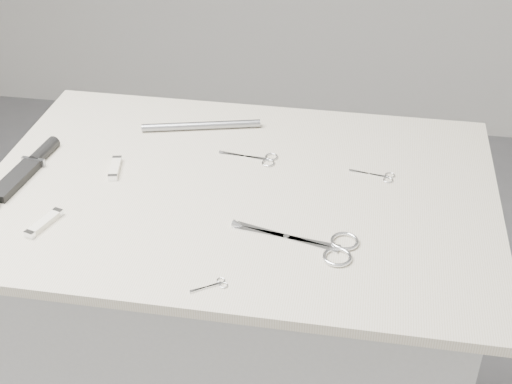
% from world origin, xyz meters
% --- Properties ---
extents(plinth, '(0.90, 0.60, 0.90)m').
position_xyz_m(plinth, '(0.00, 0.00, 0.45)').
color(plinth, '#B3B3B0').
rests_on(plinth, ground).
extents(display_board, '(1.00, 0.70, 0.02)m').
position_xyz_m(display_board, '(0.00, 0.00, 0.91)').
color(display_board, beige).
rests_on(display_board, plinth).
extents(large_shears, '(0.23, 0.10, 0.01)m').
position_xyz_m(large_shears, '(0.18, -0.16, 0.92)').
color(large_shears, silver).
rests_on(large_shears, display_board).
extents(embroidery_scissors_a, '(0.12, 0.05, 0.00)m').
position_xyz_m(embroidery_scissors_a, '(0.02, 0.11, 0.92)').
color(embroidery_scissors_a, silver).
rests_on(embroidery_scissors_a, display_board).
extents(embroidery_scissors_b, '(0.09, 0.04, 0.00)m').
position_xyz_m(embroidery_scissors_b, '(0.27, 0.09, 0.92)').
color(embroidery_scissors_b, silver).
rests_on(embroidery_scissors_b, display_board).
extents(tiny_scissors, '(0.06, 0.05, 0.00)m').
position_xyz_m(tiny_scissors, '(0.02, -0.29, 0.92)').
color(tiny_scissors, silver).
rests_on(tiny_scissors, display_board).
extents(sheathed_knife, '(0.06, 0.23, 0.03)m').
position_xyz_m(sheathed_knife, '(-0.43, -0.01, 0.93)').
color(sheathed_knife, black).
rests_on(sheathed_knife, display_board).
extents(pocket_knife_a, '(0.04, 0.09, 0.01)m').
position_xyz_m(pocket_knife_a, '(-0.32, -0.18, 0.93)').
color(pocket_knife_a, white).
rests_on(pocket_knife_a, display_board).
extents(pocket_knife_b, '(0.03, 0.08, 0.01)m').
position_xyz_m(pocket_knife_b, '(-0.26, 0.02, 0.93)').
color(pocket_knife_b, white).
rests_on(pocket_knife_b, display_board).
extents(metal_rail, '(0.26, 0.08, 0.02)m').
position_xyz_m(metal_rail, '(-0.12, 0.21, 0.93)').
color(metal_rail, gray).
rests_on(metal_rail, display_board).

